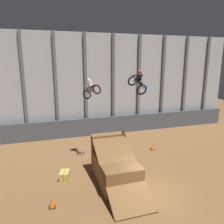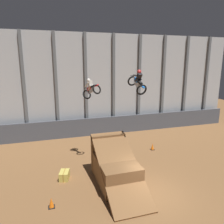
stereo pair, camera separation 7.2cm
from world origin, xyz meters
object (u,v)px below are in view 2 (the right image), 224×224
Objects in this scene: hay_bale_trackside at (64,175)px; traffic_cone_near_ramp at (152,147)px; dirt_ramp at (115,167)px; traffic_cone_arena_edge at (51,203)px; rider_bike_left_air at (91,89)px; rider_bike_right_air at (138,82)px.

traffic_cone_near_ramp is at bearing 19.23° from hay_bale_trackside.
dirt_ramp reaches higher than traffic_cone_arena_edge.
rider_bike_left_air is 6.43m from hay_bale_trackside.
dirt_ramp is at bearing -100.32° from rider_bike_left_air.
rider_bike_left_air is 0.97× the size of rider_bike_right_air.
rider_bike_left_air is 8.20m from traffic_cone_arena_edge.
hay_bale_trackside is (0.96, 2.81, -0.00)m from traffic_cone_arena_edge.
dirt_ramp is 5.47× the size of hay_bale_trackside.
hay_bale_trackside is at bearing 71.20° from traffic_cone_arena_edge.
rider_bike_left_air is 1.78× the size of hay_bale_trackside.
dirt_ramp is 5.82m from rider_bike_right_air.
dirt_ramp is at bearing -140.73° from traffic_cone_near_ramp.
rider_bike_right_air is at bearing -132.73° from traffic_cone_near_ramp.
traffic_cone_arena_edge is (-9.06, -5.63, 0.00)m from traffic_cone_near_ramp.
traffic_cone_near_ramp is (4.89, 4.00, -0.70)m from dirt_ramp.
rider_bike_right_air reaches higher than traffic_cone_arena_edge.
hay_bale_trackside is (-4.97, 0.57, -6.22)m from rider_bike_right_air.
dirt_ramp is 9.70× the size of traffic_cone_arena_edge.
traffic_cone_arena_edge reaches higher than hay_bale_trackside.
traffic_cone_near_ramp is at bearing 39.27° from dirt_ramp.
rider_bike_left_air reaches higher than traffic_cone_near_ramp.
rider_bike_right_air is 7.98m from hay_bale_trackside.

